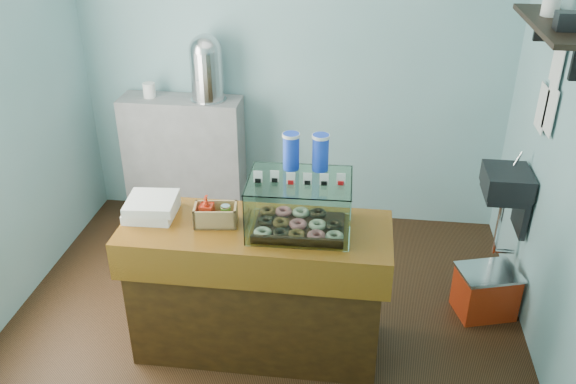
# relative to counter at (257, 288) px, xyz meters

# --- Properties ---
(ground) EXTENTS (3.50, 3.50, 0.00)m
(ground) POSITION_rel_counter_xyz_m (0.00, 0.25, -0.46)
(ground) COLOR black
(ground) RESTS_ON ground
(room_shell) EXTENTS (3.54, 3.04, 2.82)m
(room_shell) POSITION_rel_counter_xyz_m (0.03, 0.26, 1.25)
(room_shell) COLOR #7AAFB3
(room_shell) RESTS_ON ground
(counter) EXTENTS (1.60, 0.60, 0.90)m
(counter) POSITION_rel_counter_xyz_m (0.00, 0.00, 0.00)
(counter) COLOR #44270D
(counter) RESTS_ON ground
(back_shelf) EXTENTS (1.00, 0.32, 1.10)m
(back_shelf) POSITION_rel_counter_xyz_m (-0.90, 1.57, 0.09)
(back_shelf) COLOR #949497
(back_shelf) RESTS_ON ground
(display_case) EXTENTS (0.60, 0.45, 0.54)m
(display_case) POSITION_rel_counter_xyz_m (0.26, 0.04, 0.62)
(display_case) COLOR black
(display_case) RESTS_ON counter
(condiment_crate) EXTENTS (0.27, 0.18, 0.19)m
(condiment_crate) POSITION_rel_counter_xyz_m (-0.25, 0.01, 0.51)
(condiment_crate) COLOR tan
(condiment_crate) RESTS_ON counter
(pastry_boxes) EXTENTS (0.32, 0.31, 0.12)m
(pastry_boxes) POSITION_rel_counter_xyz_m (-0.64, 0.06, 0.50)
(pastry_boxes) COLOR white
(pastry_boxes) RESTS_ON counter
(coffee_urn) EXTENTS (0.29, 0.29, 0.53)m
(coffee_urn) POSITION_rel_counter_xyz_m (-0.66, 1.57, 0.92)
(coffee_urn) COLOR silver
(coffee_urn) RESTS_ON back_shelf
(red_cooler) EXTENTS (0.46, 0.40, 0.35)m
(red_cooler) POSITION_rel_counter_xyz_m (1.51, 0.53, -0.28)
(red_cooler) COLOR #B42B0E
(red_cooler) RESTS_ON ground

